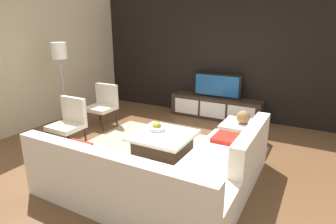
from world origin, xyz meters
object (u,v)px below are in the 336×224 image
at_px(decorative_ball, 243,117).
at_px(accent_chair_near, 70,119).
at_px(television, 217,86).
at_px(sectional_couch, 167,175).
at_px(coffee_table, 163,144).
at_px(fruit_bowl, 157,127).
at_px(accent_chair_far, 103,102).
at_px(ottoman, 242,134).
at_px(media_console, 216,108).
at_px(floor_lamp, 60,57).

bearing_deg(decorative_ball, accent_chair_near, -150.44).
distance_m(television, sectional_couch, 3.37).
xyz_separation_m(coffee_table, fruit_bowl, (-0.18, 0.10, 0.23)).
distance_m(coffee_table, fruit_bowl, 0.31).
bearing_deg(accent_chair_far, fruit_bowl, -25.65).
xyz_separation_m(coffee_table, ottoman, (1.03, 1.09, -0.00)).
bearing_deg(media_console, ottoman, -52.38).
bearing_deg(television, sectional_couch, -80.90).
distance_m(media_console, ottoman, 1.53).
bearing_deg(ottoman, floor_lamp, -165.52).
height_order(media_console, floor_lamp, floor_lamp).
bearing_deg(decorative_ball, accent_chair_far, -173.33).
distance_m(floor_lamp, fruit_bowl, 2.51).
bearing_deg(accent_chair_far, television, 32.53).
xyz_separation_m(media_console, floor_lamp, (-2.55, -2.11, 1.23)).
bearing_deg(ottoman, accent_chair_near, -150.44).
height_order(accent_chair_near, accent_chair_far, same).
height_order(floor_lamp, accent_chair_far, floor_lamp).
height_order(coffee_table, accent_chair_near, accent_chair_near).
xyz_separation_m(media_console, fruit_bowl, (-0.28, -2.20, 0.18)).
relative_size(ottoman, fruit_bowl, 2.50).
bearing_deg(accent_chair_near, accent_chair_far, 92.32).
relative_size(media_console, floor_lamp, 1.19).
bearing_deg(coffee_table, accent_chair_far, 158.70).
xyz_separation_m(fruit_bowl, accent_chair_far, (-1.73, 0.64, 0.05)).
distance_m(coffee_table, decorative_ball, 1.53).
distance_m(floor_lamp, decorative_ball, 3.73).
bearing_deg(accent_chair_far, floor_lamp, -139.73).
bearing_deg(sectional_couch, decorative_ball, 78.98).
relative_size(floor_lamp, accent_chair_far, 2.03).
distance_m(media_console, fruit_bowl, 2.22).
bearing_deg(decorative_ball, media_console, 127.62).
distance_m(media_console, accent_chair_far, 2.55).
bearing_deg(fruit_bowl, television, 82.81).
xyz_separation_m(ottoman, accent_chair_far, (-2.94, -0.34, 0.29)).
relative_size(sectional_couch, coffee_table, 2.63).
bearing_deg(media_console, accent_chair_far, -142.27).
bearing_deg(ottoman, accent_chair_far, -173.33).
bearing_deg(fruit_bowl, floor_lamp, 177.78).
relative_size(coffee_table, ottoman, 1.37).
distance_m(accent_chair_near, decorative_ball, 3.09).
xyz_separation_m(accent_chair_near, decorative_ball, (2.69, 1.52, 0.03)).
height_order(television, sectional_couch, television).
height_order(floor_lamp, decorative_ball, floor_lamp).
relative_size(sectional_couch, floor_lamp, 1.43).
bearing_deg(television, floor_lamp, -140.44).
relative_size(media_console, sectional_couch, 0.83).
height_order(sectional_couch, accent_chair_near, accent_chair_near).
bearing_deg(floor_lamp, accent_chair_far, 45.47).
bearing_deg(fruit_bowl, accent_chair_near, -160.07).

